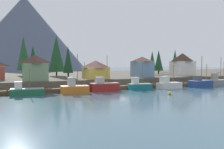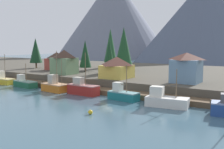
{
  "view_description": "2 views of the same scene",
  "coord_description": "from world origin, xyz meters",
  "px_view_note": "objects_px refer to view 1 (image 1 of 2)",
  "views": [
    {
      "loc": [
        -29.53,
        -60.68,
        7.6
      ],
      "look_at": [
        -1.34,
        3.69,
        3.88
      ],
      "focal_mm": 41.43,
      "sensor_mm": 36.0,
      "label": 1
    },
    {
      "loc": [
        29.33,
        -43.91,
        10.56
      ],
      "look_at": [
        -1.83,
        3.85,
        4.03
      ],
      "focal_mm": 41.85,
      "sensor_mm": 36.0,
      "label": 2
    }
  ],
  "objects_px": {
    "house_yellow": "(96,69)",
    "conifer_mid_right": "(68,60)",
    "conifer_near_right": "(24,53)",
    "fishing_boat_green": "(26,91)",
    "fishing_boat_orange": "(74,88)",
    "conifer_centre": "(175,60)",
    "house_blue": "(142,67)",
    "house_green": "(35,67)",
    "fishing_boat_blue": "(200,83)",
    "conifer_back_right": "(159,60)",
    "conifer_far_right": "(159,61)",
    "house_white": "(183,64)",
    "fishing_boat_red": "(104,86)",
    "channel_buoy": "(170,93)",
    "conifer_mid_left": "(56,54)",
    "fishing_boat_teal": "(139,86)",
    "conifer_near_left": "(152,61)",
    "fishing_boat_white": "(168,84)",
    "conifer_back_left": "(33,60)",
    "fishing_boat_grey": "(218,82)"
  },
  "relations": [
    {
      "from": "fishing_boat_white",
      "to": "conifer_near_left",
      "type": "relative_size",
      "value": 0.85
    },
    {
      "from": "fishing_boat_blue",
      "to": "conifer_mid_right",
      "type": "xyz_separation_m",
      "value": [
        -34.55,
        18.04,
        6.79
      ]
    },
    {
      "from": "fishing_boat_white",
      "to": "house_yellow",
      "type": "bearing_deg",
      "value": 137.97
    },
    {
      "from": "fishing_boat_green",
      "to": "fishing_boat_blue",
      "type": "xyz_separation_m",
      "value": [
        48.23,
        -0.44,
        0.2
      ]
    },
    {
      "from": "fishing_boat_green",
      "to": "conifer_near_left",
      "type": "xyz_separation_m",
      "value": [
        46.55,
        22.65,
        6.67
      ]
    },
    {
      "from": "fishing_boat_orange",
      "to": "conifer_centre",
      "type": "relative_size",
      "value": 0.92
    },
    {
      "from": "channel_buoy",
      "to": "conifer_back_left",
      "type": "bearing_deg",
      "value": 129.93
    },
    {
      "from": "conifer_near_right",
      "to": "house_yellow",
      "type": "bearing_deg",
      "value": -53.56
    },
    {
      "from": "fishing_boat_teal",
      "to": "conifer_mid_left",
      "type": "bearing_deg",
      "value": 125.95
    },
    {
      "from": "conifer_mid_left",
      "to": "house_yellow",
      "type": "bearing_deg",
      "value": -64.58
    },
    {
      "from": "conifer_mid_left",
      "to": "fishing_boat_red",
      "type": "bearing_deg",
      "value": -77.4
    },
    {
      "from": "fishing_boat_green",
      "to": "house_green",
      "type": "xyz_separation_m",
      "value": [
        3.23,
        10.85,
        4.94
      ]
    },
    {
      "from": "fishing_boat_orange",
      "to": "conifer_mid_right",
      "type": "bearing_deg",
      "value": 86.12
    },
    {
      "from": "fishing_boat_green",
      "to": "fishing_boat_teal",
      "type": "relative_size",
      "value": 1.07
    },
    {
      "from": "fishing_boat_green",
      "to": "conifer_near_right",
      "type": "distance_m",
      "value": 36.43
    },
    {
      "from": "fishing_boat_green",
      "to": "fishing_boat_grey",
      "type": "bearing_deg",
      "value": 8.13
    },
    {
      "from": "conifer_mid_right",
      "to": "channel_buoy",
      "type": "height_order",
      "value": "conifer_mid_right"
    },
    {
      "from": "conifer_near_right",
      "to": "fishing_boat_green",
      "type": "bearing_deg",
      "value": -94.02
    },
    {
      "from": "house_white",
      "to": "conifer_centre",
      "type": "xyz_separation_m",
      "value": [
        12.3,
        20.4,
        1.71
      ]
    },
    {
      "from": "conifer_back_right",
      "to": "conifer_far_right",
      "type": "bearing_deg",
      "value": 55.25
    },
    {
      "from": "fishing_boat_teal",
      "to": "conifer_mid_right",
      "type": "xyz_separation_m",
      "value": [
        -14.66,
        17.36,
        6.89
      ]
    },
    {
      "from": "house_white",
      "to": "house_green",
      "type": "bearing_deg",
      "value": -176.31
    },
    {
      "from": "fishing_boat_teal",
      "to": "fishing_boat_white",
      "type": "distance_m",
      "value": 8.89
    },
    {
      "from": "house_blue",
      "to": "house_green",
      "type": "height_order",
      "value": "house_green"
    },
    {
      "from": "conifer_back_right",
      "to": "channel_buoy",
      "type": "bearing_deg",
      "value": -120.64
    },
    {
      "from": "conifer_centre",
      "to": "house_white",
      "type": "bearing_deg",
      "value": -121.09
    },
    {
      "from": "fishing_boat_blue",
      "to": "conifer_mid_left",
      "type": "xyz_separation_m",
      "value": [
        -35.97,
        28.23,
        8.81
      ]
    },
    {
      "from": "fishing_boat_red",
      "to": "house_white",
      "type": "xyz_separation_m",
      "value": [
        35.16,
        13.75,
        5.2
      ]
    },
    {
      "from": "conifer_mid_right",
      "to": "conifer_back_left",
      "type": "bearing_deg",
      "value": 169.73
    },
    {
      "from": "conifer_back_right",
      "to": "conifer_far_right",
      "type": "relative_size",
      "value": 1.11
    },
    {
      "from": "fishing_boat_blue",
      "to": "conifer_near_right",
      "type": "xyz_separation_m",
      "value": [
        -45.76,
        35.58,
        9.09
      ]
    },
    {
      "from": "conifer_back_left",
      "to": "fishing_boat_orange",
      "type": "bearing_deg",
      "value": -70.62
    },
    {
      "from": "fishing_boat_blue",
      "to": "conifer_centre",
      "type": "distance_m",
      "value": 39.75
    },
    {
      "from": "fishing_boat_teal",
      "to": "conifer_mid_left",
      "type": "relative_size",
      "value": 0.51
    },
    {
      "from": "conifer_mid_right",
      "to": "conifer_centre",
      "type": "bearing_deg",
      "value": 17.94
    },
    {
      "from": "fishing_boat_red",
      "to": "conifer_back_right",
      "type": "xyz_separation_m",
      "value": [
        33.81,
        26.53,
        6.49
      ]
    },
    {
      "from": "conifer_far_right",
      "to": "conifer_near_right",
      "type": "bearing_deg",
      "value": -173.79
    },
    {
      "from": "fishing_boat_orange",
      "to": "fishing_boat_white",
      "type": "xyz_separation_m",
      "value": [
        26.57,
        -0.18,
        -0.07
      ]
    },
    {
      "from": "house_yellow",
      "to": "conifer_mid_right",
      "type": "xyz_separation_m",
      "value": [
        -6.45,
        6.38,
        2.79
      ]
    },
    {
      "from": "fishing_boat_orange",
      "to": "conifer_centre",
      "type": "distance_m",
      "value": 65.56
    },
    {
      "from": "conifer_near_right",
      "to": "conifer_back_left",
      "type": "bearing_deg",
      "value": -85.32
    },
    {
      "from": "channel_buoy",
      "to": "conifer_mid_right",
      "type": "bearing_deg",
      "value": 118.66
    },
    {
      "from": "house_yellow",
      "to": "conifer_near_left",
      "type": "xyz_separation_m",
      "value": [
        26.41,
        11.43,
        2.48
      ]
    },
    {
      "from": "house_blue",
      "to": "conifer_mid_left",
      "type": "xyz_separation_m",
      "value": [
        -24.3,
        14.98,
        4.21
      ]
    },
    {
      "from": "house_green",
      "to": "conifer_far_right",
      "type": "distance_m",
      "value": 66.8
    },
    {
      "from": "conifer_back_left",
      "to": "conifer_centre",
      "type": "relative_size",
      "value": 0.94
    },
    {
      "from": "fishing_boat_grey",
      "to": "conifer_near_right",
      "type": "bearing_deg",
      "value": 147.13
    },
    {
      "from": "fishing_boat_red",
      "to": "channel_buoy",
      "type": "relative_size",
      "value": 12.8
    },
    {
      "from": "fishing_boat_green",
      "to": "conifer_centre",
      "type": "relative_size",
      "value": 0.74
    },
    {
      "from": "house_yellow",
      "to": "fishing_boat_green",
      "type": "bearing_deg",
      "value": -150.87
    }
  ]
}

